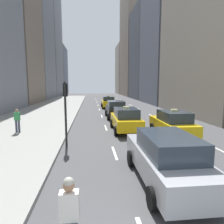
% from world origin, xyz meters
% --- Properties ---
extents(sidewalk_left, '(8.00, 66.00, 0.15)m').
position_xyz_m(sidewalk_left, '(-7.00, 27.00, 0.07)').
color(sidewalk_left, gray).
rests_on(sidewalk_left, ground).
extents(lane_markings, '(5.72, 56.00, 0.01)m').
position_xyz_m(lane_markings, '(2.60, 23.00, 0.01)').
color(lane_markings, white).
rests_on(lane_markings, ground).
extents(building_row_left, '(6.00, 88.66, 35.96)m').
position_xyz_m(building_row_left, '(-14.00, 44.13, 13.96)').
color(building_row_left, gray).
rests_on(building_row_left, ground).
extents(building_row_right, '(6.00, 83.47, 33.87)m').
position_xyz_m(building_row_right, '(12.00, 45.18, 12.90)').
color(building_row_right, gray).
rests_on(building_row_right, ground).
extents(taxi_lead, '(2.02, 4.40, 1.87)m').
position_xyz_m(taxi_lead, '(1.20, 28.06, 0.88)').
color(taxi_lead, yellow).
rests_on(taxi_lead, ground).
extents(taxi_second, '(2.02, 4.40, 1.87)m').
position_xyz_m(taxi_second, '(4.00, 10.81, 0.88)').
color(taxi_second, yellow).
rests_on(taxi_second, ground).
extents(taxi_third, '(2.02, 4.40, 1.87)m').
position_xyz_m(taxi_third, '(1.20, 12.76, 0.88)').
color(taxi_third, yellow).
rests_on(taxi_third, ground).
extents(sedan_black_near, '(2.02, 4.91, 1.79)m').
position_xyz_m(sedan_black_near, '(1.20, 4.74, 0.91)').
color(sedan_black_near, '#9EA0A5').
rests_on(sedan_black_near, ground).
extents(sedan_silver_behind, '(2.02, 4.58, 1.78)m').
position_xyz_m(sedan_silver_behind, '(1.20, 18.82, 0.91)').
color(sedan_silver_behind, black).
rests_on(sedan_silver_behind, ground).
extents(skateboarder, '(0.36, 0.80, 1.75)m').
position_xyz_m(skateboarder, '(-1.78, 1.85, 0.96)').
color(skateboarder, brown).
rests_on(skateboarder, ground).
extents(pedestrian_far_walking, '(0.36, 0.22, 1.65)m').
position_xyz_m(pedestrian_far_walking, '(-6.42, 12.45, 1.07)').
color(pedestrian_far_walking, '#383D51').
rests_on(pedestrian_far_walking, sidewalk_left).
extents(traffic_light_pole, '(0.24, 0.42, 3.60)m').
position_xyz_m(traffic_light_pole, '(-2.75, 9.46, 2.41)').
color(traffic_light_pole, black).
rests_on(traffic_light_pole, ground).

